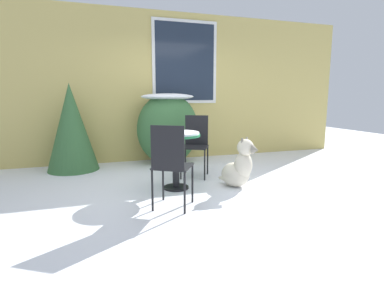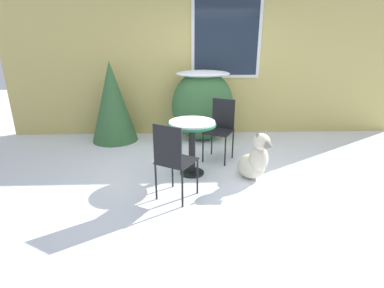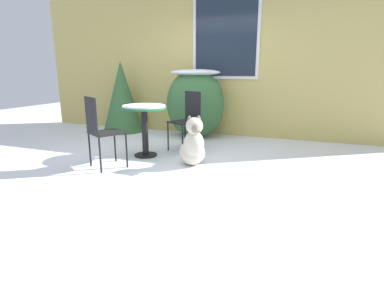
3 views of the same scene
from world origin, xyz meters
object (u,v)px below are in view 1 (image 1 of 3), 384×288
Objects in this scene: patio_chair_near_table at (195,143)px; patio_chair_far_side at (171,163)px; dog at (239,168)px; patio_table at (176,144)px.

patio_chair_near_table and patio_chair_far_side have the same top height.
patio_chair_far_side is at bearing 172.62° from dog.
patio_chair_far_side reaches higher than dog.
patio_table is 0.76m from patio_chair_near_table.
patio_chair_near_table is at bearing 50.27° from patio_table.
patio_chair_near_table is 0.93m from dog.
patio_table is 0.97m from dog.
dog is (1.13, 0.53, -0.27)m from patio_chair_far_side.
patio_chair_near_table is 1.00× the size of patio_chair_far_side.
patio_table is 0.82× the size of patio_chair_far_side.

